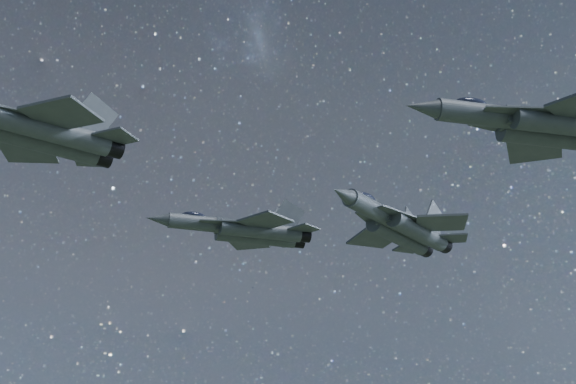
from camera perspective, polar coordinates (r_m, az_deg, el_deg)
jet_lead at (r=63.11m, az=-18.07°, el=4.39°), size 18.89×13.37×4.79m
jet_left at (r=79.83m, az=-3.07°, el=-2.72°), size 17.19×11.65×4.32m
jet_right at (r=52.53m, az=17.74°, el=4.56°), size 15.86×10.61×4.01m
jet_slot at (r=81.13m, az=7.96°, el=-2.44°), size 20.01×13.36×5.07m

